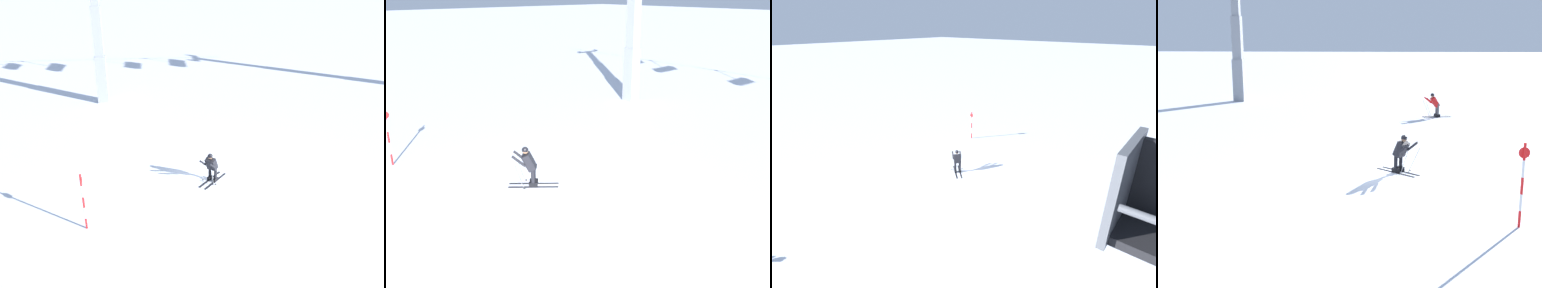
% 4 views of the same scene
% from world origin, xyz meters
% --- Properties ---
extents(ground_plane, '(260.00, 260.00, 0.00)m').
position_xyz_m(ground_plane, '(0.00, 0.00, 0.00)').
color(ground_plane, white).
extents(skier_carving_main, '(1.38, 1.51, 1.48)m').
position_xyz_m(skier_carving_main, '(-0.33, -0.75, 0.77)').
color(skier_carving_main, black).
rests_on(skier_carving_main, ground_plane).
extents(lift_tower_near, '(0.68, 2.72, 9.71)m').
position_xyz_m(lift_tower_near, '(-5.93, 10.46, 4.10)').
color(lift_tower_near, gray).
rests_on(lift_tower_near, ground_plane).
extents(trail_marker_pole, '(0.07, 0.28, 2.18)m').
position_xyz_m(trail_marker_pole, '(-5.19, -3.56, 1.17)').
color(trail_marker_pole, red).
rests_on(trail_marker_pole, ground_plane).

